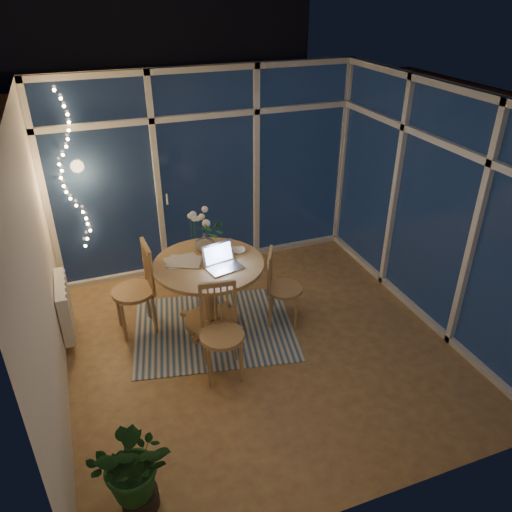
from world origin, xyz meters
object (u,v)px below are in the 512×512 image
at_px(chair_left, 133,289).
at_px(chair_front, 222,334).
at_px(dining_table, 210,294).
at_px(flower_vase, 205,243).
at_px(potted_plant, 136,472).
at_px(chair_right, 284,287).
at_px(laptop, 224,258).

distance_m(chair_left, chair_front, 1.24).
relative_size(dining_table, flower_vase, 5.68).
height_order(flower_vase, potted_plant, flower_vase).
distance_m(chair_left, flower_vase, 0.92).
relative_size(chair_right, potted_plant, 1.20).
bearing_deg(chair_right, flower_vase, 84.93).
relative_size(flower_vase, potted_plant, 0.28).
bearing_deg(dining_table, chair_left, 165.41).
height_order(chair_front, flower_vase, flower_vase).
distance_m(chair_front, laptop, 0.82).
bearing_deg(chair_right, chair_front, 149.77).
distance_m(chair_front, flower_vase, 1.16).
bearing_deg(flower_vase, chair_right, -31.86).
bearing_deg(chair_right, laptop, 112.08).
relative_size(chair_left, chair_right, 1.16).
xyz_separation_m(flower_vase, potted_plant, (-1.16, -2.23, -0.54)).
xyz_separation_m(chair_right, chair_front, (-0.91, -0.59, 0.04)).
height_order(laptop, flower_vase, laptop).
bearing_deg(flower_vase, chair_front, -97.83).
distance_m(chair_left, laptop, 1.08).
height_order(chair_front, laptop, laptop).
xyz_separation_m(dining_table, chair_right, (0.80, -0.23, 0.05)).
xyz_separation_m(chair_left, chair_right, (1.60, -0.44, -0.07)).
bearing_deg(chair_left, dining_table, 72.22).
bearing_deg(laptop, dining_table, 113.28).
distance_m(flower_vase, potted_plant, 2.57).
bearing_deg(potted_plant, chair_front, 48.99).
height_order(chair_front, potted_plant, chair_front).
relative_size(chair_left, chair_front, 1.07).
bearing_deg(laptop, potted_plant, -137.28).
relative_size(chair_front, flower_vase, 4.69).
distance_m(chair_right, chair_front, 1.09).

